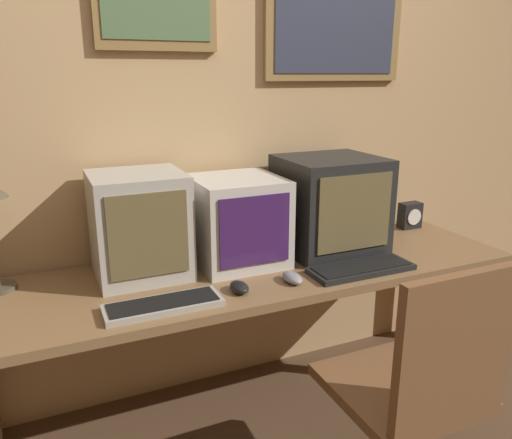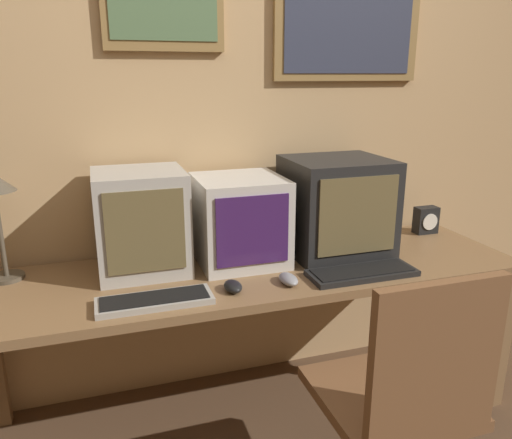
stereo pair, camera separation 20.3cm
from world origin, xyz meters
TOP-DOWN VIEW (x-y plane):
  - wall_back at (0.00, 1.45)m, footprint 8.00×0.08m
  - desk at (0.00, 1.08)m, footprint 2.27×0.65m
  - monitor_left at (-0.45, 1.21)m, footprint 0.36×0.35m
  - monitor_center at (-0.04, 1.19)m, footprint 0.36×0.37m
  - monitor_right at (0.41, 1.17)m, footprint 0.43×0.40m
  - keyboard_main at (-0.45, 0.87)m, footprint 0.41×0.14m
  - keyboard_side at (0.39, 0.87)m, footprint 0.44×0.16m
  - mouse_near_keyboard at (-0.15, 0.89)m, footprint 0.07×0.10m
  - mouse_far_corner at (0.07, 0.89)m, footprint 0.07×0.12m
  - desk_clock at (0.98, 1.27)m, footprint 0.12×0.07m
  - office_chair at (0.25, 0.37)m, footprint 0.48×0.48m

SIDE VIEW (x-z plane):
  - office_chair at x=0.25m, z-range -0.06..0.90m
  - desk at x=0.00m, z-range 0.29..1.00m
  - keyboard_main at x=-0.45m, z-range 0.71..0.73m
  - keyboard_side at x=0.39m, z-range 0.71..0.73m
  - mouse_far_corner at x=0.07m, z-range 0.71..0.74m
  - mouse_near_keyboard at x=-0.15m, z-range 0.71..0.75m
  - desk_clock at x=0.98m, z-range 0.71..0.84m
  - monitor_center at x=-0.04m, z-range 0.71..1.08m
  - monitor_left at x=-0.45m, z-range 0.71..1.13m
  - monitor_right at x=0.41m, z-range 0.71..1.14m
  - wall_back at x=0.00m, z-range 0.01..2.61m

